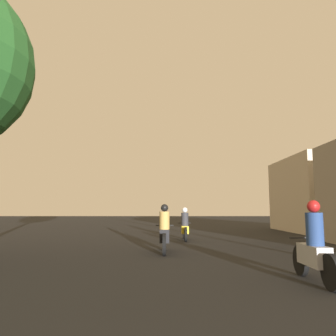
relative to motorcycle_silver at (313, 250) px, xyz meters
The scene contains 4 objects.
motorcycle_silver is the anchor object (origin of this frame).
motorcycle_black 5.15m from the motorcycle_silver, 124.41° to the left, with size 0.60×1.96×1.54m.
motorcycle_yellow 8.59m from the motorcycle_silver, 103.81° to the left, with size 0.60×2.00×1.45m.
building_right_far 15.46m from the motorcycle_silver, 63.00° to the left, with size 5.08×6.67×4.47m.
Camera 1 is at (-0.76, 0.13, 1.41)m, focal length 35.00 mm.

